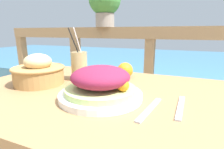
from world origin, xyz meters
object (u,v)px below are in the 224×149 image
salad_plate (100,85)px  bread_basket (39,72)px  drink_glass (79,66)px  potted_plant (105,2)px

salad_plate → bread_basket: size_ratio=1.30×
bread_basket → drink_glass: bearing=43.9°
drink_glass → bread_basket: (-0.13, -0.12, -0.01)m
salad_plate → potted_plant: potted_plant is taller
bread_basket → potted_plant: size_ratio=0.63×
drink_glass → bread_basket: size_ratio=1.10×
salad_plate → potted_plant: bearing=114.0°
drink_glass → bread_basket: 0.18m
bread_basket → potted_plant: bearing=94.2°
bread_basket → salad_plate: bearing=-8.4°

